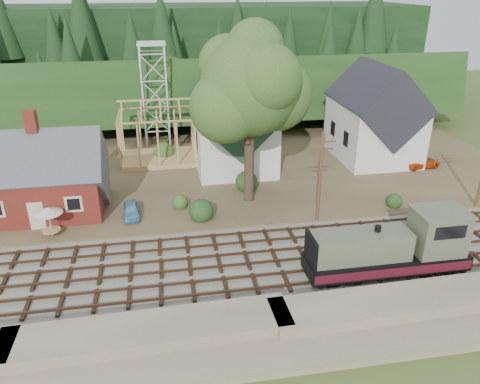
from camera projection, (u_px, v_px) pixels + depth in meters
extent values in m
plane|color=#384C1E|center=(248.00, 263.00, 34.25)|extent=(140.00, 140.00, 0.00)
cube|color=#7F7259|center=(276.00, 344.00, 26.63)|extent=(64.00, 5.00, 1.60)
cube|color=#726B5B|center=(248.00, 262.00, 34.21)|extent=(64.00, 11.00, 0.16)
cube|color=brown|center=(217.00, 171.00, 50.33)|extent=(64.00, 26.00, 0.30)
cube|color=#1E3F19|center=(197.00, 115.00, 71.91)|extent=(70.00, 28.96, 12.74)
cube|color=black|center=(189.00, 92.00, 86.26)|extent=(80.00, 20.00, 12.00)
cube|color=#5B2014|center=(44.00, 190.00, 40.70)|extent=(10.00, 7.00, 3.80)
cube|color=#4C4C51|center=(40.00, 170.00, 39.91)|extent=(10.80, 7.41, 7.41)
cube|color=#5B2014|center=(31.00, 121.00, 38.13)|extent=(0.90, 0.90, 1.80)
cube|color=beige|center=(37.00, 216.00, 37.83)|extent=(1.20, 0.06, 2.40)
cube|color=silver|center=(232.00, 135.00, 51.05)|extent=(8.00, 12.00, 6.40)
cube|color=#1B3D25|center=(232.00, 106.00, 49.72)|extent=(8.40, 12.96, 8.40)
cube|color=silver|center=(241.00, 100.00, 43.52)|extent=(2.40, 2.40, 4.00)
cone|color=#1B3D25|center=(241.00, 64.00, 42.15)|extent=(5.37, 5.37, 2.60)
cube|color=silver|center=(373.00, 130.00, 52.66)|extent=(8.00, 10.00, 6.40)
cube|color=black|center=(377.00, 102.00, 51.33)|extent=(8.40, 10.80, 8.40)
cube|color=tan|center=(159.00, 158.00, 52.81)|extent=(8.00, 6.00, 0.50)
cube|color=tan|center=(155.00, 100.00, 50.06)|extent=(8.00, 0.18, 0.18)
cube|color=silver|center=(143.00, 99.00, 54.34)|extent=(0.18, 0.18, 12.00)
cube|color=silver|center=(167.00, 98.00, 54.77)|extent=(0.18, 0.18, 12.00)
cube|color=silver|center=(143.00, 94.00, 56.85)|extent=(0.18, 0.18, 12.00)
cube|color=silver|center=(166.00, 93.00, 57.28)|extent=(0.18, 0.18, 12.00)
cube|color=silver|center=(151.00, 43.00, 53.33)|extent=(3.20, 3.20, 0.25)
cylinder|color=#38281E|center=(249.00, 159.00, 41.75)|extent=(0.90, 0.90, 8.00)
sphere|color=#385520|center=(250.00, 86.00, 39.06)|extent=(8.40, 8.40, 8.40)
sphere|color=#385520|center=(276.00, 95.00, 40.76)|extent=(6.40, 6.40, 6.40)
sphere|color=#385520|center=(225.00, 108.00, 38.62)|extent=(6.00, 6.00, 6.00)
cylinder|color=#4C331E|center=(320.00, 179.00, 38.35)|extent=(0.28, 0.28, 8.00)
cube|color=#4C331E|center=(323.00, 142.00, 37.03)|extent=(2.20, 0.12, 0.12)
cube|color=#4C331E|center=(322.00, 149.00, 37.28)|extent=(1.80, 0.12, 0.12)
cube|color=black|center=(385.00, 270.00, 32.87)|extent=(11.27, 2.35, 0.33)
cube|color=black|center=(386.00, 261.00, 32.58)|extent=(11.27, 2.72, 1.03)
cube|color=#4A4F39|center=(360.00, 245.00, 31.64)|extent=(6.76, 2.16, 1.97)
cube|color=#4A4F39|center=(438.00, 232.00, 32.30)|extent=(3.38, 2.63, 3.00)
cube|color=#4A4F39|center=(442.00, 212.00, 31.66)|extent=(3.57, 2.82, 0.19)
cube|color=black|center=(451.00, 233.00, 30.84)|extent=(2.25, 0.06, 0.94)
cube|color=#4C101B|center=(395.00, 272.00, 31.34)|extent=(11.27, 0.04, 0.66)
cube|color=#4C101B|center=(377.00, 251.00, 33.82)|extent=(11.27, 0.04, 0.66)
cylinder|color=black|center=(378.00, 230.00, 31.36)|extent=(0.41, 0.41, 0.66)
imported|color=#5BA2C3|center=(131.00, 210.00, 40.15)|extent=(1.57, 3.44, 1.14)
imported|color=#C84010|center=(421.00, 162.00, 50.72)|extent=(4.42, 2.48, 1.17)
cylinder|color=silver|center=(50.00, 223.00, 36.93)|extent=(0.10, 0.10, 2.22)
cylinder|color=tan|center=(52.00, 230.00, 37.20)|extent=(1.41, 1.41, 0.08)
cone|color=beige|center=(48.00, 210.00, 36.47)|extent=(2.22, 2.22, 0.50)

